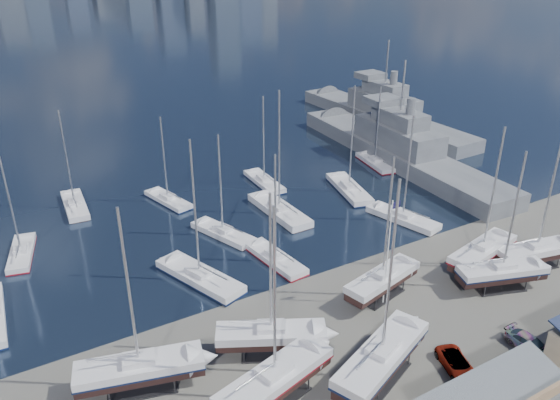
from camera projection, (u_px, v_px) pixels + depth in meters
ground at (370, 326)px, 51.82m from camera, size 1400.00×1400.00×0.00m
water at (6, 12)px, 294.13m from camera, size 1400.00×600.00×0.40m
sailboat_cradle_0 at (140, 369)px, 43.63m from camera, size 10.60×5.40×16.46m
sailboat_cradle_1 at (275, 379)px, 42.51m from camera, size 11.08×5.60×17.16m
sailboat_cradle_2 at (271, 335)px, 47.42m from camera, size 9.73×6.79×15.65m
sailboat_cradle_3 at (382, 357)px, 44.72m from camera, size 11.64×7.13×18.05m
sailboat_cradle_4 at (383, 279)px, 55.39m from camera, size 9.68×4.67×15.30m
sailboat_cradle_5 at (502, 272)px, 56.63m from camera, size 9.80×5.53×15.33m
sailboat_cradle_6 at (482, 251)px, 60.30m from camera, size 10.55×4.89×16.42m
sailboat_cradle_7 at (537, 251)px, 60.47m from camera, size 9.68×4.50×15.31m
sailboat_moored_1 at (22, 254)px, 63.27m from camera, size 4.31×8.95×12.90m
sailboat_moored_2 at (75, 206)px, 74.75m from camera, size 3.36×9.74×14.46m
sailboat_moored_3 at (200, 278)px, 58.64m from camera, size 6.65×11.65×16.80m
sailboat_moored_4 at (223, 234)px, 67.66m from camera, size 5.39×9.48×13.80m
sailboat_moored_5 at (168, 201)px, 76.47m from camera, size 4.45×9.03×13.01m
sailboat_moored_6 at (275, 260)px, 62.11m from camera, size 3.55×9.38×13.69m
sailboat_moored_7 at (279, 212)px, 73.20m from camera, size 3.51×11.75×17.64m
sailboat_moored_8 at (264, 183)px, 82.23m from camera, size 3.05×9.57×14.16m
sailboat_moored_9 at (403, 219)px, 71.31m from camera, size 5.19×10.30×14.97m
sailboat_moored_10 at (349, 190)px, 79.67m from camera, size 5.62×11.42×16.45m
sailboat_moored_11 at (375, 163)px, 89.46m from camera, size 4.05×9.37×13.57m
naval_ship_east at (397, 151)px, 90.96m from camera, size 10.41×47.93×18.28m
naval_ship_west at (382, 116)px, 109.61m from camera, size 8.37×45.03×18.04m
car_c at (457, 364)px, 46.15m from camera, size 3.54×5.11×1.30m
car_d at (530, 344)px, 48.50m from camera, size 2.04×4.64×1.33m
flagpole at (389, 247)px, 52.27m from camera, size 1.02×0.12×11.53m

